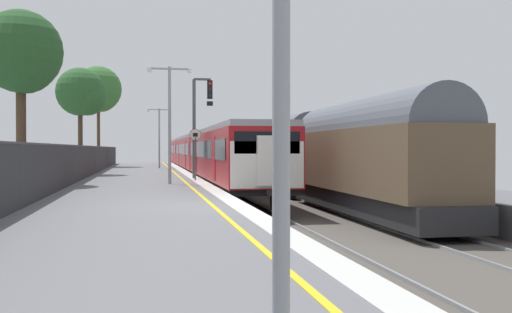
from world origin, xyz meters
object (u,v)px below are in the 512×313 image
at_px(commuter_train_at_platform, 198,153).
at_px(platform_lamp_far, 159,132).
at_px(freight_train_adjacent_track, 284,152).
at_px(signal_gantry, 199,116).
at_px(background_tree_right, 82,94).
at_px(background_tree_centre, 22,55).
at_px(background_tree_left, 99,91).
at_px(platform_lamp_mid, 170,114).
at_px(speed_limit_sign, 195,147).

xyz_separation_m(commuter_train_at_platform, platform_lamp_far, (-3.23, 0.27, 1.70)).
bearing_deg(platform_lamp_far, freight_train_adjacent_track, -63.99).
distance_m(signal_gantry, background_tree_right, 9.39).
distance_m(signal_gantry, background_tree_centre, 9.58).
height_order(background_tree_left, background_tree_centre, background_tree_left).
relative_size(platform_lamp_far, background_tree_right, 0.74).
xyz_separation_m(background_tree_left, background_tree_right, (0.27, -17.04, -1.77)).
relative_size(freight_train_adjacent_track, signal_gantry, 7.80).
bearing_deg(background_tree_centre, background_tree_right, 81.90).
distance_m(freight_train_adjacent_track, background_tree_right, 13.05).
xyz_separation_m(platform_lamp_mid, background_tree_right, (-4.97, 11.22, 1.85)).
bearing_deg(platform_lamp_mid, background_tree_centre, 174.80).
xyz_separation_m(speed_limit_sign, background_tree_right, (-6.36, 8.36, 3.35)).
distance_m(commuter_train_at_platform, platform_lamp_far, 3.66).
xyz_separation_m(commuter_train_at_platform, background_tree_centre, (-9.72, -22.28, 4.48)).
height_order(commuter_train_at_platform, signal_gantry, signal_gantry).
distance_m(freight_train_adjacent_track, platform_lamp_far, 16.57).
height_order(platform_lamp_far, background_tree_centre, background_tree_centre).
relative_size(freight_train_adjacent_track, background_tree_right, 6.33).
height_order(freight_train_adjacent_track, signal_gantry, signal_gantry).
bearing_deg(platform_lamp_mid, freight_train_adjacent_track, 48.96).
distance_m(speed_limit_sign, background_tree_right, 11.02).
height_order(signal_gantry, background_tree_right, background_tree_right).
bearing_deg(background_tree_right, freight_train_adjacent_track, -13.38).
xyz_separation_m(commuter_train_at_platform, background_tree_left, (-8.48, 5.39, 5.52)).
height_order(speed_limit_sign, platform_lamp_mid, platform_lamp_mid).
relative_size(background_tree_left, background_tree_right, 1.35).
xyz_separation_m(freight_train_adjacent_track, platform_lamp_far, (-7.24, 14.83, 1.55)).
height_order(speed_limit_sign, background_tree_right, background_tree_right).
bearing_deg(speed_limit_sign, background_tree_centre, -163.92).
xyz_separation_m(platform_lamp_far, background_tree_right, (-4.97, -11.92, 2.05)).
bearing_deg(speed_limit_sign, background_tree_right, 127.26).
height_order(background_tree_centre, background_tree_right, background_tree_centre).
distance_m(freight_train_adjacent_track, background_tree_left, 24.13).
distance_m(signal_gantry, platform_lamp_far, 18.35).
bearing_deg(commuter_train_at_platform, platform_lamp_far, 175.15).
bearing_deg(background_tree_centre, signal_gantry, 27.50).
bearing_deg(speed_limit_sign, freight_train_adjacent_track, 42.99).
bearing_deg(signal_gantry, background_tree_left, 106.64).
bearing_deg(signal_gantry, platform_lamp_far, 95.45).
bearing_deg(commuter_train_at_platform, background_tree_left, 147.53).
distance_m(signal_gantry, background_tree_left, 24.65).
relative_size(commuter_train_at_platform, platform_lamp_mid, 11.11).
bearing_deg(background_tree_right, commuter_train_at_platform, 54.85).
bearing_deg(signal_gantry, background_tree_right, 136.64).
relative_size(commuter_train_at_platform, background_tree_left, 6.56).
relative_size(platform_lamp_mid, background_tree_centre, 0.68).
height_order(freight_train_adjacent_track, platform_lamp_far, platform_lamp_far).
relative_size(signal_gantry, background_tree_right, 0.81).
relative_size(freight_train_adjacent_track, platform_lamp_far, 8.52).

